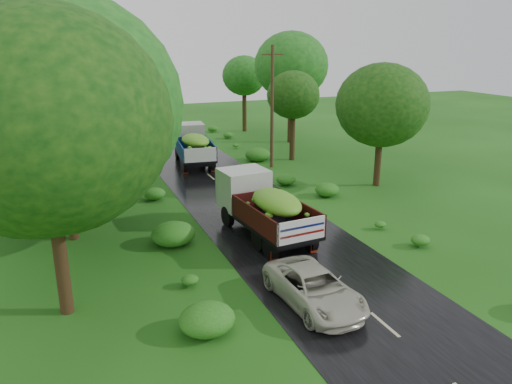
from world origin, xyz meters
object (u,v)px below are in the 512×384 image
utility_pole (272,106)px  car (314,288)px  truck_far (193,143)px  truck_near (262,204)px

utility_pole → car: bearing=-103.9°
utility_pole → truck_far: bearing=153.6°
truck_near → car: bearing=-102.1°
car → utility_pole: 20.40m
car → utility_pole: bearing=67.5°
truck_far → car: bearing=-87.1°
truck_near → utility_pole: utility_pole is taller
truck_far → utility_pole: size_ratio=0.78×
truck_far → car: 22.16m
truck_far → utility_pole: 6.69m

